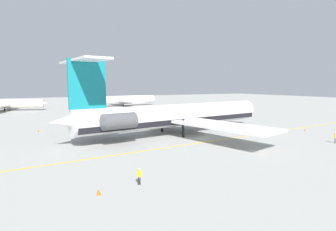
# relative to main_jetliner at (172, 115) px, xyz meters

# --- Properties ---
(ground) EXTENTS (366.93, 366.93, 0.00)m
(ground) POSITION_rel_main_jetliner_xyz_m (3.12, -6.26, -3.78)
(ground) COLOR #9E9E99
(main_jetliner) EXTENTS (47.56, 42.03, 13.85)m
(main_jetliner) POSITION_rel_main_jetliner_xyz_m (0.00, 0.00, 0.00)
(main_jetliner) COLOR white
(main_jetliner) RESTS_ON ground
(airliner_far_left) EXTENTS (28.61, 28.60, 8.66)m
(airliner_far_left) POSITION_rel_main_jetliner_xyz_m (-30.46, 71.87, -1.23)
(airliner_far_left) COLOR silver
(airliner_far_left) RESTS_ON ground
(airliner_mid_left) EXTENTS (32.80, 32.43, 9.80)m
(airliner_mid_left) POSITION_rel_main_jetliner_xyz_m (16.46, 72.36, -0.89)
(airliner_mid_left) COLOR white
(airliner_mid_left) RESTS_ON ground
(ground_crew_near_nose) EXTENTS (0.39, 0.27, 1.70)m
(ground_crew_near_nose) POSITION_rel_main_jetliner_xyz_m (-16.48, -22.11, -2.70)
(ground_crew_near_nose) COLOR black
(ground_crew_near_nose) RESTS_ON ground
(ground_crew_near_tail) EXTENTS (0.45, 0.29, 1.83)m
(ground_crew_near_tail) POSITION_rel_main_jetliner_xyz_m (19.79, -20.56, -2.62)
(ground_crew_near_tail) COLOR black
(ground_crew_near_tail) RESTS_ON ground
(safety_cone_nose) EXTENTS (0.40, 0.40, 0.55)m
(safety_cone_nose) POSITION_rel_main_jetliner_xyz_m (26.57, -10.56, -3.50)
(safety_cone_nose) COLOR #EA590F
(safety_cone_nose) RESTS_ON ground
(safety_cone_wingtip) EXTENTS (0.40, 0.40, 0.55)m
(safety_cone_wingtip) POSITION_rel_main_jetliner_xyz_m (-20.65, -22.63, -3.50)
(safety_cone_wingtip) COLOR #EA590F
(safety_cone_wingtip) RESTS_ON ground
(safety_cone_tail) EXTENTS (0.40, 0.40, 0.55)m
(safety_cone_tail) POSITION_rel_main_jetliner_xyz_m (-23.17, 15.80, -3.50)
(safety_cone_tail) COLOR #EA590F
(safety_cone_tail) RESTS_ON ground
(taxiway_centreline) EXTENTS (91.38, 5.60, 0.01)m
(taxiway_centreline) POSITION_rel_main_jetliner_xyz_m (1.33, -9.15, -3.77)
(taxiway_centreline) COLOR gold
(taxiway_centreline) RESTS_ON ground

